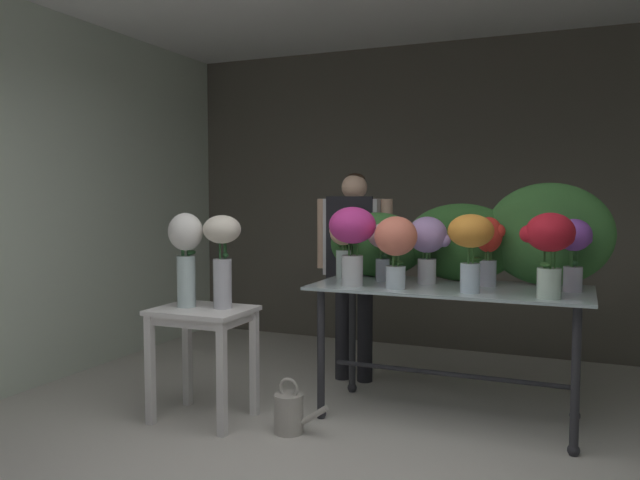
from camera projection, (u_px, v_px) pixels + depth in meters
The scene contains 19 objects.
ground_plane at pixel (401, 406), 4.35m from camera, with size 7.98×7.98×0.00m, color beige.
wall_back at pixel (454, 197), 5.92m from camera, with size 5.48×0.12×2.88m, color #5B564C.
wall_left at pixel (89, 197), 5.31m from camera, with size 0.12×3.75×2.88m, color silver.
display_table_glass at pixel (449, 310), 4.04m from camera, with size 1.74×0.80×0.88m.
side_table_white at pixel (203, 327), 4.05m from camera, with size 0.61×0.49×0.73m.
florist at pixel (354, 253), 4.89m from camera, with size 0.62×0.24×1.63m.
foliage_backdrop at pixel (475, 240), 4.23m from camera, with size 1.91×0.26×0.67m.
vase_sunset_snapdragons at pixel (470, 240), 3.75m from camera, with size 0.27×0.27×0.47m.
vase_blush_stock at pixel (383, 244), 4.27m from camera, with size 0.22×0.21×0.39m.
vase_coral_peonies at pixel (396, 243), 3.91m from camera, with size 0.27×0.27×0.45m.
vase_crimson_roses at pixel (550, 243), 3.54m from camera, with size 0.30×0.27×0.49m.
vase_scarlet_lilies at pixel (489, 245), 4.02m from camera, with size 0.20×0.18×0.45m.
vase_magenta_freesia at pixel (352, 234), 4.04m from camera, with size 0.30×0.30×0.51m.
vase_violet_ranunculus at pixel (574, 246), 3.79m from camera, with size 0.21×0.21×0.44m.
vase_peach_dahlias at pixel (343, 243), 4.43m from camera, with size 0.21×0.19×0.40m.
vase_lilac_anemones at pixel (427, 241), 4.14m from camera, with size 0.30×0.26×0.44m.
vase_white_roses_tall at pixel (186, 250), 4.06m from camera, with size 0.22×0.22×0.61m.
vase_cream_lisianthus_tall at pixel (222, 251), 4.01m from camera, with size 0.24×0.24×0.60m.
watering_can at pixel (289, 413), 3.85m from camera, with size 0.35×0.18×0.34m.
Camera 1 is at (1.13, -2.34, 1.45)m, focal length 35.23 mm.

